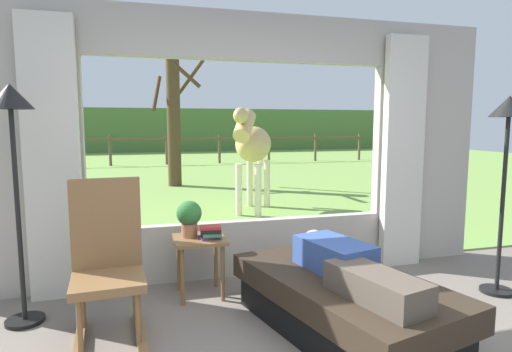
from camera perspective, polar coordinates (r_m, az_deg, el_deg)
name	(u,v)px	position (r m, az deg, el deg)	size (l,w,h in m)	color
back_wall_with_window	(244,150)	(4.15, -1.69, 3.47)	(5.20, 0.12, 2.55)	#ADA599
curtain_panel_left	(52,160)	(3.96, -25.66, 1.91)	(0.44, 0.10, 2.40)	beige
curtain_panel_right	(403,153)	(4.72, 19.11, 2.91)	(0.44, 0.10, 2.40)	beige
outdoor_pasture_lawn	(169,168)	(15.03, -11.56, 1.06)	(36.00, 21.68, 0.02)	#759E47
distant_hill_ridge	(157,130)	(24.79, -13.18, 6.01)	(36.00, 2.00, 2.40)	#4E7239
recliner_sofa	(342,303)	(3.26, 11.47, -16.34)	(1.29, 1.87, 0.42)	black
reclining_person	(346,264)	(3.11, 12.02, -11.52)	(0.48, 1.42, 0.22)	#334C8C
rocking_chair	(108,261)	(3.21, -19.29, -10.77)	(0.51, 0.71, 1.12)	brown
side_table	(200,248)	(3.79, -7.56, -9.59)	(0.44, 0.44, 0.52)	brown
potted_plant	(189,216)	(3.77, -8.96, -5.36)	(0.22, 0.22, 0.32)	#9E6042
book_stack	(211,232)	(3.71, -6.08, -7.50)	(0.20, 0.17, 0.11)	#59336B
floor_lamp_left	(12,132)	(3.55, -29.88, 5.14)	(0.32, 0.32, 1.79)	black
floor_lamp_right	(507,135)	(4.26, 30.65, 4.72)	(0.32, 0.32, 1.74)	black
horse	(253,145)	(7.15, -0.45, 4.14)	(1.14, 1.76, 1.73)	tan
pasture_tree	(174,117)	(10.45, -10.98, 7.74)	(1.38, 1.36, 3.38)	#4C3823
pasture_fence_line	(166,145)	(16.23, -11.92, 4.08)	(16.10, 0.10, 1.10)	brown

